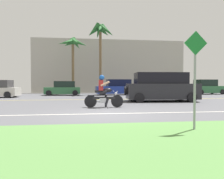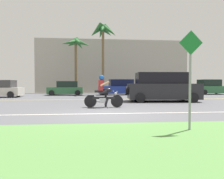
% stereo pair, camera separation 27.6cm
% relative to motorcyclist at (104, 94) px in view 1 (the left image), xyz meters
% --- Properties ---
extents(ground, '(56.00, 30.00, 0.04)m').
position_rel_motorcyclist_xyz_m(ground, '(-0.10, 0.62, -0.74)').
color(ground, '#545459').
extents(grass_median, '(56.00, 3.80, 0.06)m').
position_rel_motorcyclist_xyz_m(grass_median, '(-0.10, -6.48, -0.69)').
color(grass_median, '#548442').
rests_on(grass_median, ground).
extents(lane_line_near, '(50.40, 0.12, 0.01)m').
position_rel_motorcyclist_xyz_m(lane_line_near, '(-0.10, -2.26, -0.72)').
color(lane_line_near, silver).
rests_on(lane_line_near, ground).
extents(lane_line_far, '(50.40, 0.12, 0.01)m').
position_rel_motorcyclist_xyz_m(lane_line_far, '(-0.10, 5.17, -0.72)').
color(lane_line_far, yellow).
rests_on(lane_line_far, ground).
extents(motorcyclist, '(2.04, 0.67, 1.71)m').
position_rel_motorcyclist_xyz_m(motorcyclist, '(0.00, 0.00, 0.00)').
color(motorcyclist, black).
rests_on(motorcyclist, ground).
extents(suv_nearby, '(5.14, 2.48, 2.01)m').
position_rel_motorcyclist_xyz_m(suv_nearby, '(4.32, 3.20, 0.25)').
color(suv_nearby, '#232328').
rests_on(suv_nearby, ground).
extents(parked_car_1, '(3.73, 2.15, 1.49)m').
position_rel_motorcyclist_xyz_m(parked_car_1, '(-3.40, 11.51, -0.02)').
color(parked_car_1, '#2D663D').
rests_on(parked_car_1, ground).
extents(parked_car_2, '(4.46, 2.24, 1.69)m').
position_rel_motorcyclist_xyz_m(parked_car_2, '(2.35, 11.35, 0.06)').
color(parked_car_2, navy).
rests_on(parked_car_2, ground).
extents(parked_car_3, '(3.80, 2.11, 1.48)m').
position_rel_motorcyclist_xyz_m(parked_car_3, '(7.62, 9.63, -0.03)').
color(parked_car_3, '#2D663D').
rests_on(parked_car_3, ground).
extents(parked_car_4, '(3.85, 2.15, 1.69)m').
position_rel_motorcyclist_xyz_m(parked_car_4, '(12.94, 11.55, 0.06)').
color(parked_car_4, '#2D663D').
rests_on(parked_car_4, ground).
extents(palm_tree_0, '(3.26, 3.37, 8.00)m').
position_rel_motorcyclist_xyz_m(palm_tree_0, '(0.62, 12.28, 6.06)').
color(palm_tree_0, brown).
rests_on(palm_tree_0, ground).
extents(palm_tree_1, '(3.44, 3.33, 6.75)m').
position_rel_motorcyclist_xyz_m(palm_tree_1, '(-2.57, 13.85, 4.99)').
color(palm_tree_1, brown).
rests_on(palm_tree_1, ground).
extents(street_sign, '(0.62, 0.06, 2.62)m').
position_rel_motorcyclist_xyz_m(street_sign, '(1.95, -5.63, 0.87)').
color(street_sign, gray).
rests_on(street_sign, ground).
extents(building_far, '(20.66, 4.00, 7.18)m').
position_rel_motorcyclist_xyz_m(building_far, '(2.24, 18.62, 2.87)').
color(building_far, '#A8A399').
rests_on(building_far, ground).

